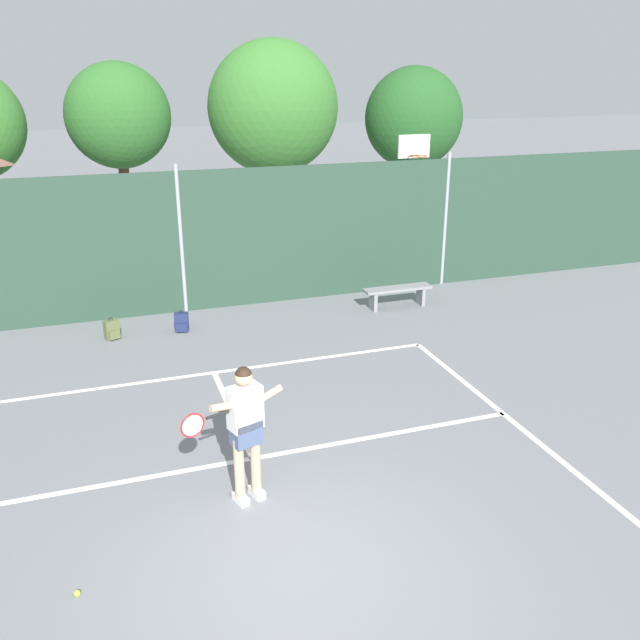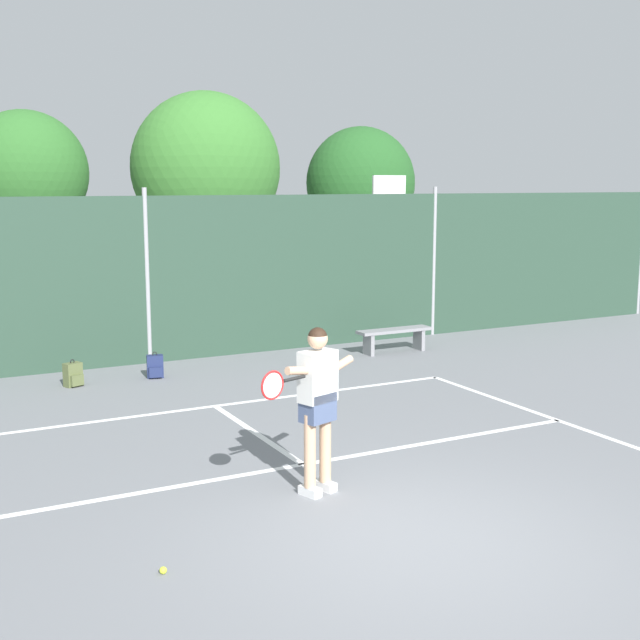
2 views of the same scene
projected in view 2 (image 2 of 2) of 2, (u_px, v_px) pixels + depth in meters
The scene contains 10 objects.
ground_plane at pixel (418, 542), 7.93m from camera, with size 120.00×120.00×0.00m, color slate.
court_markings at pixel (383, 517), 8.50m from camera, with size 8.30×11.10×0.01m.
chainlink_fence at pixel (147, 280), 15.55m from camera, with size 26.09×0.09×3.29m.
basketball_hoop at pixel (388, 228), 19.93m from camera, with size 0.90×0.67×3.55m.
treeline_backdrop at pixel (39, 171), 23.76m from camera, with size 25.70×4.24×6.19m.
tennis_player at pixel (317, 395), 8.99m from camera, with size 1.35×0.59×1.85m.
tennis_ball at pixel (163, 570), 7.28m from camera, with size 0.07×0.07×0.07m, color #CCE033.
backpack_olive at pixel (73, 375), 13.95m from camera, with size 0.33×0.32×0.46m.
backpack_navy at pixel (155, 367), 14.57m from camera, with size 0.31×0.29×0.46m.
courtside_bench at pixel (394, 335), 16.73m from camera, with size 1.60×0.36×0.48m.
Camera 2 is at (-4.30, -6.20, 3.38)m, focal length 46.75 mm.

